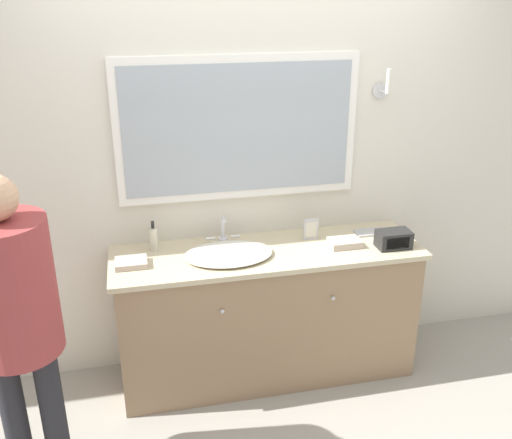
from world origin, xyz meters
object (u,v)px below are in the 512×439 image
object	(u,v)px
appliance_box	(394,239)
picture_frame	(311,229)
person	(13,305)
soap_bottle	(154,238)
sink_basin	(229,253)

from	to	relation	value
appliance_box	picture_frame	size ratio (longest dim) A/B	1.47
person	soap_bottle	bearing A→B (deg)	47.08
appliance_box	soap_bottle	bearing A→B (deg)	168.79
picture_frame	person	size ratio (longest dim) A/B	0.08
appliance_box	picture_frame	world-z (taller)	picture_frame
sink_basin	picture_frame	bearing A→B (deg)	12.63
appliance_box	person	world-z (taller)	person
soap_bottle	appliance_box	distance (m)	1.39
sink_basin	person	world-z (taller)	person
sink_basin	person	xyz separation A→B (m)	(-1.05, -0.52, 0.10)
sink_basin	appliance_box	xyz separation A→B (m)	(0.96, -0.10, 0.03)
soap_bottle	sink_basin	bearing A→B (deg)	-23.13
person	picture_frame	bearing A→B (deg)	22.03
sink_basin	picture_frame	xyz separation A→B (m)	(0.52, 0.12, 0.05)
picture_frame	person	distance (m)	1.70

